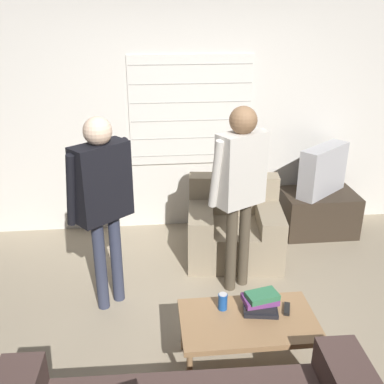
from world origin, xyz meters
The scene contains 11 objects.
ground_plane centered at (0.00, 0.00, 0.00)m, with size 16.00×16.00×0.00m, color gray.
wall_back centered at (0.00, 2.03, 1.28)m, with size 5.20×0.08×2.55m.
armchair_beige centered at (0.45, 1.24, 0.31)m, with size 1.01×0.88×0.80m.
coffee_table centered at (0.25, -0.35, 0.39)m, with size 0.94×0.55×0.43m.
tv_stand centered at (1.51, 1.64, 0.24)m, with size 0.81×0.54×0.48m.
tv centered at (1.50, 1.64, 0.75)m, with size 0.65×0.58×0.54m.
person_left_standing centered at (-0.77, 0.54, 1.07)m, with size 0.54×0.82×1.67m.
person_right_standing centered at (0.37, 0.68, 1.08)m, with size 0.53×0.81×1.69m.
book_stack centered at (0.35, -0.26, 0.50)m, with size 0.27×0.23×0.15m.
soda_can centered at (0.09, -0.22, 0.49)m, with size 0.07×0.07×0.13m.
spare_remote centered at (0.54, -0.28, 0.44)m, with size 0.08×0.14×0.02m.
Camera 1 is at (-0.40, -2.80, 2.45)m, focal length 42.00 mm.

